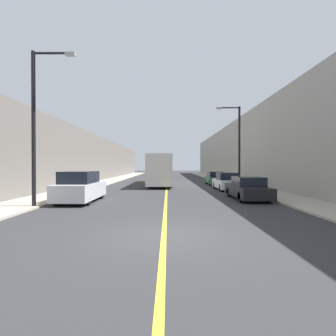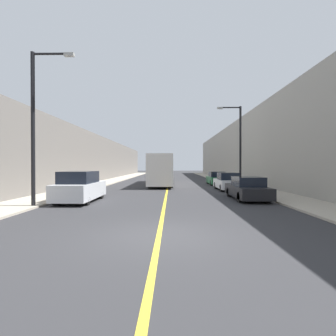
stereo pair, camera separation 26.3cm
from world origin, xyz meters
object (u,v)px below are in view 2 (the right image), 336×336
at_px(car_right_far, 217,179).
at_px(street_lamp_left, 36,119).
at_px(parked_suv_left, 80,188).
at_px(car_right_mid, 227,182).
at_px(car_right_near, 247,189).
at_px(street_lamp_right, 238,142).
at_px(bus, 162,169).

relative_size(car_right_far, street_lamp_left, 0.57).
height_order(parked_suv_left, car_right_mid, parked_suv_left).
bearing_deg(street_lamp_left, car_right_near, 16.05).
distance_m(street_lamp_left, street_lamp_right, 16.96).
bearing_deg(street_lamp_right, car_right_near, -100.10).
distance_m(car_right_mid, street_lamp_left, 15.80).
bearing_deg(car_right_mid, parked_suv_left, -143.91).
height_order(bus, parked_suv_left, bus).
distance_m(bus, street_lamp_left, 17.31).
xyz_separation_m(car_right_mid, car_right_far, (0.11, 6.21, -0.02)).
xyz_separation_m(bus, street_lamp_left, (-5.86, -16.05, 2.79)).
height_order(car_right_mid, car_right_far, car_right_mid).
height_order(car_right_near, car_right_mid, car_right_mid).
height_order(bus, car_right_mid, bus).
bearing_deg(bus, parked_suv_left, -107.57).
xyz_separation_m(car_right_near, street_lamp_left, (-11.74, -3.38, 3.86)).
height_order(car_right_near, street_lamp_left, street_lamp_left).
height_order(car_right_far, street_lamp_left, street_lamp_left).
distance_m(parked_suv_left, car_right_near, 10.34).
xyz_separation_m(bus, car_right_near, (5.88, -12.67, -1.07)).
distance_m(parked_suv_left, street_lamp_left, 4.52).
bearing_deg(car_right_mid, car_right_near, -90.87).
bearing_deg(street_lamp_left, parked_suv_left, 56.04).
bearing_deg(street_lamp_right, bus, 144.03).
distance_m(bus, street_lamp_right, 9.27).
bearing_deg(car_right_near, street_lamp_left, -163.95).
bearing_deg(street_lamp_right, car_right_mid, -138.71).
xyz_separation_m(bus, car_right_far, (6.09, -0.10, -1.06)).
relative_size(bus, parked_suv_left, 2.80).
xyz_separation_m(car_right_far, street_lamp_right, (1.12, -5.13, 3.66)).
distance_m(car_right_near, street_lamp_right, 8.40).
relative_size(bus, car_right_mid, 2.79).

